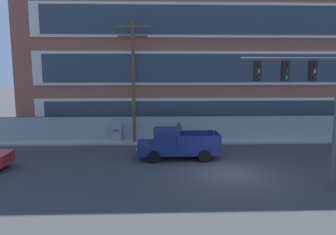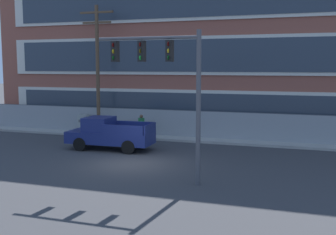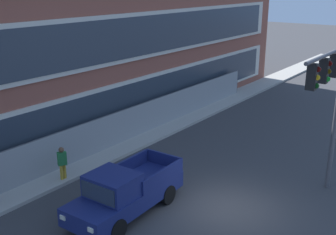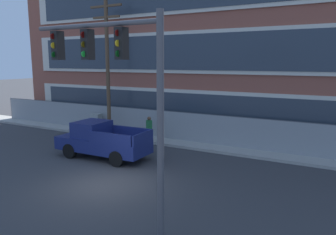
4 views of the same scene
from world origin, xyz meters
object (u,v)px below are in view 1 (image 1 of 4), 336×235
(utility_pole_near_corner, at_px, (133,77))
(traffic_signal_mast, at_px, (308,92))
(electrical_cabinet, at_px, (116,134))
(pedestrian_near_cabinet, at_px, (179,131))
(pickup_truck_navy, at_px, (176,145))

(utility_pole_near_corner, bearing_deg, traffic_signal_mast, -49.21)
(electrical_cabinet, height_order, pedestrian_near_cabinet, pedestrian_near_cabinet)
(utility_pole_near_corner, bearing_deg, pickup_truck_navy, -55.57)
(pickup_truck_navy, distance_m, pedestrian_near_cabinet, 4.15)
(traffic_signal_mast, bearing_deg, electrical_cabinet, 134.38)
(pickup_truck_navy, bearing_deg, electrical_cabinet, 133.68)
(utility_pole_near_corner, height_order, pedestrian_near_cabinet, utility_pole_near_corner)
(traffic_signal_mast, bearing_deg, pickup_truck_navy, 134.94)
(traffic_signal_mast, xyz_separation_m, electrical_cabinet, (-10.02, 10.24, -3.97))
(pickup_truck_navy, height_order, utility_pole_near_corner, utility_pole_near_corner)
(traffic_signal_mast, distance_m, utility_pole_near_corner, 13.19)
(pedestrian_near_cabinet, bearing_deg, utility_pole_near_corner, 176.84)
(electrical_cabinet, distance_m, pedestrian_near_cabinet, 4.83)
(pickup_truck_navy, distance_m, utility_pole_near_corner, 6.70)
(pickup_truck_navy, bearing_deg, utility_pole_near_corner, 124.43)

